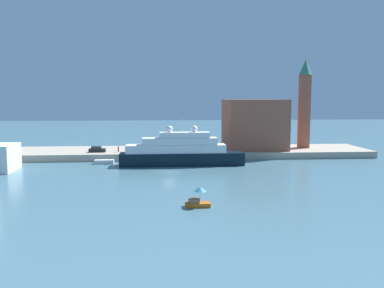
# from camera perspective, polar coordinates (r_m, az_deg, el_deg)

# --- Properties ---
(ground) EXTENTS (400.00, 400.00, 0.00)m
(ground) POSITION_cam_1_polar(r_m,az_deg,el_deg) (86.23, -3.19, -4.03)
(ground) COLOR slate
(quay_dock) EXTENTS (110.00, 18.39, 1.76)m
(quay_dock) POSITION_cam_1_polar(r_m,az_deg,el_deg) (110.96, -3.49, -1.20)
(quay_dock) COLOR #ADA38E
(quay_dock) RESTS_ON ground
(large_yacht) EXTENTS (29.06, 4.79, 10.98)m
(large_yacht) POSITION_cam_1_polar(r_m,az_deg,el_deg) (94.83, -1.65, -1.12)
(large_yacht) COLOR black
(large_yacht) RESTS_ON ground
(small_motorboat) EXTENTS (3.64, 1.82, 2.95)m
(small_motorboat) POSITION_cam_1_polar(r_m,az_deg,el_deg) (59.27, 0.81, -7.83)
(small_motorboat) COLOR #C66019
(small_motorboat) RESTS_ON ground
(work_barge) EXTENTS (4.59, 1.75, 0.97)m
(work_barge) POSITION_cam_1_polar(r_m,az_deg,el_deg) (99.46, -12.29, -2.47)
(work_barge) COLOR silver
(work_barge) RESTS_ON ground
(harbor_building) EXTENTS (15.90, 15.39, 13.56)m
(harbor_building) POSITION_cam_1_polar(r_m,az_deg,el_deg) (113.41, 8.75, 2.79)
(harbor_building) COLOR #93513D
(harbor_building) RESTS_ON quay_dock
(bell_tower) EXTENTS (3.50, 3.50, 24.63)m
(bell_tower) POSITION_cam_1_polar(r_m,az_deg,el_deg) (117.76, 15.61, 5.99)
(bell_tower) COLOR #93513D
(bell_tower) RESTS_ON quay_dock
(parked_car) EXTENTS (4.27, 1.84, 1.54)m
(parked_car) POSITION_cam_1_polar(r_m,az_deg,el_deg) (107.77, -13.26, -0.77)
(parked_car) COLOR black
(parked_car) RESTS_ON quay_dock
(person_figure) EXTENTS (0.36, 0.36, 1.62)m
(person_figure) POSITION_cam_1_polar(r_m,az_deg,el_deg) (106.87, -10.35, -0.71)
(person_figure) COLOR maroon
(person_figure) RESTS_ON quay_dock
(mooring_bollard) EXTENTS (0.51, 0.51, 0.74)m
(mooring_bollard) POSITION_cam_1_polar(r_m,az_deg,el_deg) (103.04, -4.84, -1.11)
(mooring_bollard) COLOR black
(mooring_bollard) RESTS_ON quay_dock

